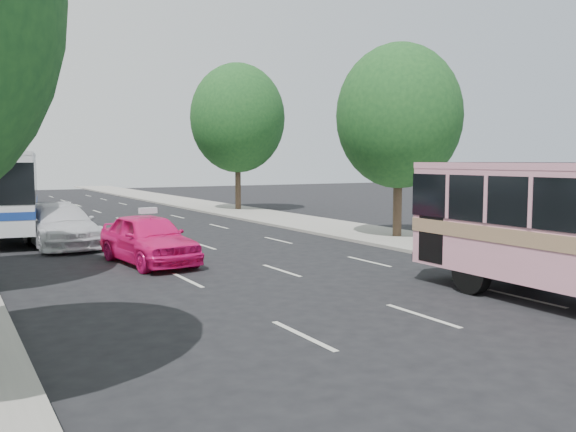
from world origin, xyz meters
TOP-DOWN VIEW (x-y plane):
  - ground at (0.00, 0.00)m, footprint 120.00×120.00m
  - sidewalk_right at (8.50, 20.00)m, footprint 4.00×90.00m
  - tree_right_near at (8.78, 7.94)m, footprint 5.10×5.10m
  - tree_right_far at (9.08, 23.94)m, footprint 6.00×6.00m
  - pink_taxi at (-2.00, 7.14)m, footprint 2.32×4.80m
  - white_pickup at (-3.71, 12.58)m, footprint 2.44×5.53m
  - tour_coach_front at (-5.17, 17.52)m, footprint 4.14×12.09m
  - taxi_roof_sign at (-2.00, 7.14)m, footprint 0.57×0.23m

SIDE VIEW (x-z plane):
  - ground at x=0.00m, z-range 0.00..0.00m
  - sidewalk_right at x=8.50m, z-range 0.00..0.12m
  - pink_taxi at x=-2.00m, z-range 0.00..1.58m
  - white_pickup at x=-3.71m, z-range 0.00..1.58m
  - taxi_roof_sign at x=-2.00m, z-range 1.58..1.76m
  - tour_coach_front at x=-5.17m, z-range 0.36..3.91m
  - tree_right_near at x=8.78m, z-range 1.23..9.18m
  - tree_right_far at x=9.08m, z-range 1.45..10.80m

